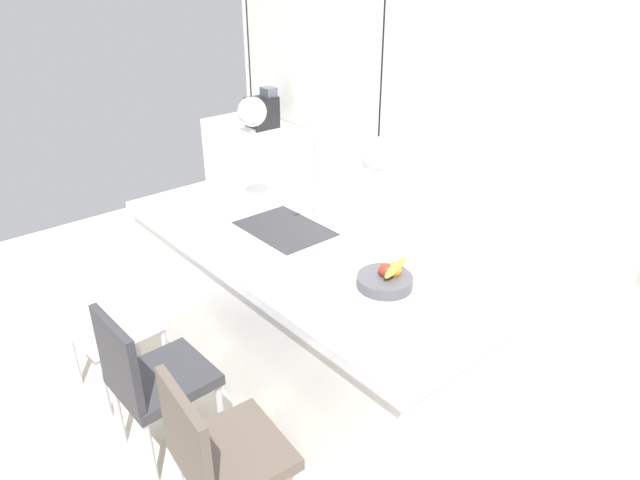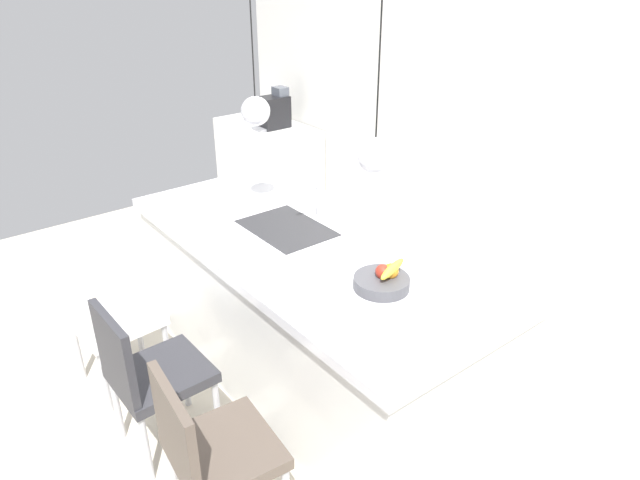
{
  "view_description": "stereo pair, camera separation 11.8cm",
  "coord_description": "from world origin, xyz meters",
  "px_view_note": "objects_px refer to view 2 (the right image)",
  "views": [
    {
      "loc": [
        2.3,
        -1.87,
        2.45
      ],
      "look_at": [
        0.1,
        0.0,
        1.0
      ],
      "focal_mm": 32.53,
      "sensor_mm": 36.0,
      "label": 1
    },
    {
      "loc": [
        2.37,
        -1.78,
        2.45
      ],
      "look_at": [
        0.1,
        0.0,
        1.0
      ],
      "focal_mm": 32.53,
      "sensor_mm": 36.0,
      "label": 2
    }
  ],
  "objects_px": {
    "fruit_bowl": "(383,280)",
    "chair_near": "(104,316)",
    "coffee_machine": "(274,111)",
    "chair_middle": "(148,372)",
    "chair_far": "(210,448)"
  },
  "relations": [
    {
      "from": "fruit_bowl",
      "to": "chair_near",
      "type": "height_order",
      "value": "fruit_bowl"
    },
    {
      "from": "fruit_bowl",
      "to": "coffee_machine",
      "type": "distance_m",
      "value": 3.17
    },
    {
      "from": "chair_middle",
      "to": "chair_near",
      "type": "bearing_deg",
      "value": 179.87
    },
    {
      "from": "chair_near",
      "to": "chair_far",
      "type": "height_order",
      "value": "chair_far"
    },
    {
      "from": "chair_near",
      "to": "chair_middle",
      "type": "height_order",
      "value": "chair_middle"
    },
    {
      "from": "chair_middle",
      "to": "fruit_bowl",
      "type": "bearing_deg",
      "value": 57.33
    },
    {
      "from": "chair_middle",
      "to": "chair_far",
      "type": "height_order",
      "value": "chair_middle"
    },
    {
      "from": "coffee_machine",
      "to": "chair_middle",
      "type": "bearing_deg",
      "value": -45.88
    },
    {
      "from": "chair_far",
      "to": "chair_near",
      "type": "bearing_deg",
      "value": -179.89
    },
    {
      "from": "coffee_machine",
      "to": "fruit_bowl",
      "type": "bearing_deg",
      "value": -24.23
    },
    {
      "from": "coffee_machine",
      "to": "chair_middle",
      "type": "distance_m",
      "value": 3.27
    },
    {
      "from": "chair_far",
      "to": "fruit_bowl",
      "type": "bearing_deg",
      "value": 90.42
    },
    {
      "from": "chair_middle",
      "to": "chair_far",
      "type": "xyz_separation_m",
      "value": [
        0.66,
        0.0,
        0.01
      ]
    },
    {
      "from": "chair_near",
      "to": "coffee_machine",
      "type": "bearing_deg",
      "value": 124.76
    },
    {
      "from": "fruit_bowl",
      "to": "coffee_machine",
      "type": "xyz_separation_m",
      "value": [
        -2.89,
        1.3,
        0.06
      ]
    }
  ]
}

